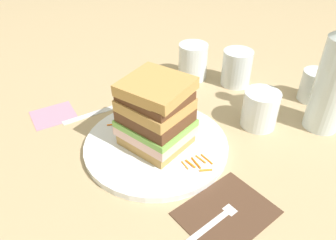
{
  "coord_description": "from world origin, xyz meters",
  "views": [
    {
      "loc": [
        0.42,
        -0.31,
        0.43
      ],
      "look_at": [
        0.02,
        0.02,
        0.05
      ],
      "focal_mm": 35.33,
      "sensor_mm": 36.0,
      "label": 1
    }
  ],
  "objects_px": {
    "knife": "(103,110)",
    "napkin_pink": "(54,115)",
    "fork": "(217,219)",
    "juice_glass": "(260,111)",
    "empty_tumbler_0": "(237,68)",
    "water_bottle": "(336,78)",
    "main_plate": "(156,145)",
    "napkin_dark": "(227,213)",
    "sandwich": "(156,114)",
    "empty_tumbler_1": "(193,61)",
    "empty_tumbler_2": "(314,86)"
  },
  "relations": [
    {
      "from": "knife",
      "to": "napkin_pink",
      "type": "relative_size",
      "value": 2.18
    },
    {
      "from": "fork",
      "to": "juice_glass",
      "type": "height_order",
      "value": "juice_glass"
    },
    {
      "from": "napkin_pink",
      "to": "empty_tumbler_0",
      "type": "bearing_deg",
      "value": 69.14
    },
    {
      "from": "water_bottle",
      "to": "napkin_pink",
      "type": "relative_size",
      "value": 2.9
    },
    {
      "from": "main_plate",
      "to": "napkin_dark",
      "type": "distance_m",
      "value": 0.2
    },
    {
      "from": "sandwich",
      "to": "juice_glass",
      "type": "relative_size",
      "value": 1.77
    },
    {
      "from": "empty_tumbler_1",
      "to": "napkin_pink",
      "type": "relative_size",
      "value": 1.01
    },
    {
      "from": "juice_glass",
      "to": "empty_tumbler_0",
      "type": "distance_m",
      "value": 0.18
    },
    {
      "from": "main_plate",
      "to": "napkin_pink",
      "type": "distance_m",
      "value": 0.26
    },
    {
      "from": "water_bottle",
      "to": "empty_tumbler_1",
      "type": "xyz_separation_m",
      "value": [
        -0.33,
        -0.06,
        -0.07
      ]
    },
    {
      "from": "napkin_dark",
      "to": "empty_tumbler_2",
      "type": "xyz_separation_m",
      "value": [
        -0.1,
        0.41,
        0.04
      ]
    },
    {
      "from": "main_plate",
      "to": "sandwich",
      "type": "distance_m",
      "value": 0.07
    },
    {
      "from": "knife",
      "to": "water_bottle",
      "type": "xyz_separation_m",
      "value": [
        0.34,
        0.33,
        0.12
      ]
    },
    {
      "from": "sandwich",
      "to": "empty_tumbler_0",
      "type": "height_order",
      "value": "sandwich"
    },
    {
      "from": "water_bottle",
      "to": "empty_tumbler_1",
      "type": "relative_size",
      "value": 2.89
    },
    {
      "from": "fork",
      "to": "juice_glass",
      "type": "distance_m",
      "value": 0.28
    },
    {
      "from": "fork",
      "to": "napkin_pink",
      "type": "relative_size",
      "value": 1.81
    },
    {
      "from": "main_plate",
      "to": "water_bottle",
      "type": "height_order",
      "value": "water_bottle"
    },
    {
      "from": "water_bottle",
      "to": "napkin_pink",
      "type": "distance_m",
      "value": 0.59
    },
    {
      "from": "napkin_dark",
      "to": "empty_tumbler_0",
      "type": "height_order",
      "value": "empty_tumbler_0"
    },
    {
      "from": "napkin_dark",
      "to": "napkin_pink",
      "type": "height_order",
      "value": "same"
    },
    {
      "from": "main_plate",
      "to": "knife",
      "type": "bearing_deg",
      "value": -174.47
    },
    {
      "from": "napkin_dark",
      "to": "napkin_pink",
      "type": "bearing_deg",
      "value": -166.78
    },
    {
      "from": "main_plate",
      "to": "water_bottle",
      "type": "bearing_deg",
      "value": 61.98
    },
    {
      "from": "fork",
      "to": "knife",
      "type": "distance_m",
      "value": 0.37
    },
    {
      "from": "sandwich",
      "to": "water_bottle",
      "type": "height_order",
      "value": "water_bottle"
    },
    {
      "from": "knife",
      "to": "water_bottle",
      "type": "bearing_deg",
      "value": 43.87
    },
    {
      "from": "sandwich",
      "to": "empty_tumbler_1",
      "type": "height_order",
      "value": "sandwich"
    },
    {
      "from": "juice_glass",
      "to": "knife",
      "type": "bearing_deg",
      "value": -137.86
    },
    {
      "from": "knife",
      "to": "sandwich",
      "type": "bearing_deg",
      "value": 5.58
    },
    {
      "from": "main_plate",
      "to": "knife",
      "type": "relative_size",
      "value": 1.4
    },
    {
      "from": "water_bottle",
      "to": "napkin_pink",
      "type": "height_order",
      "value": "water_bottle"
    },
    {
      "from": "sandwich",
      "to": "fork",
      "type": "xyz_separation_m",
      "value": [
        0.2,
        -0.03,
        -0.08
      ]
    },
    {
      "from": "water_bottle",
      "to": "empty_tumbler_0",
      "type": "distance_m",
      "value": 0.25
    },
    {
      "from": "juice_glass",
      "to": "water_bottle",
      "type": "distance_m",
      "value": 0.16
    },
    {
      "from": "napkin_dark",
      "to": "napkin_pink",
      "type": "xyz_separation_m",
      "value": [
        -0.43,
        -0.1,
        -0.0
      ]
    },
    {
      "from": "sandwich",
      "to": "empty_tumbler_2",
      "type": "xyz_separation_m",
      "value": [
        0.1,
        0.39,
        -0.04
      ]
    },
    {
      "from": "sandwich",
      "to": "empty_tumbler_2",
      "type": "height_order",
      "value": "sandwich"
    },
    {
      "from": "empty_tumbler_1",
      "to": "water_bottle",
      "type": "bearing_deg",
      "value": 11.06
    },
    {
      "from": "empty_tumbler_0",
      "to": "napkin_pink",
      "type": "height_order",
      "value": "empty_tumbler_0"
    },
    {
      "from": "knife",
      "to": "empty_tumbler_2",
      "type": "xyz_separation_m",
      "value": [
        0.27,
        0.41,
        0.04
      ]
    },
    {
      "from": "main_plate",
      "to": "empty_tumbler_0",
      "type": "distance_m",
      "value": 0.32
    },
    {
      "from": "juice_glass",
      "to": "napkin_pink",
      "type": "bearing_deg",
      "value": -133.56
    },
    {
      "from": "napkin_dark",
      "to": "knife",
      "type": "relative_size",
      "value": 0.72
    },
    {
      "from": "sandwich",
      "to": "empty_tumbler_1",
      "type": "bearing_deg",
      "value": 123.6
    },
    {
      "from": "napkin_dark",
      "to": "empty_tumbler_1",
      "type": "distance_m",
      "value": 0.45
    },
    {
      "from": "fork",
      "to": "knife",
      "type": "height_order",
      "value": "fork"
    },
    {
      "from": "main_plate",
      "to": "napkin_dark",
      "type": "height_order",
      "value": "main_plate"
    },
    {
      "from": "knife",
      "to": "napkin_pink",
      "type": "distance_m",
      "value": 0.11
    },
    {
      "from": "main_plate",
      "to": "napkin_pink",
      "type": "height_order",
      "value": "main_plate"
    }
  ]
}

